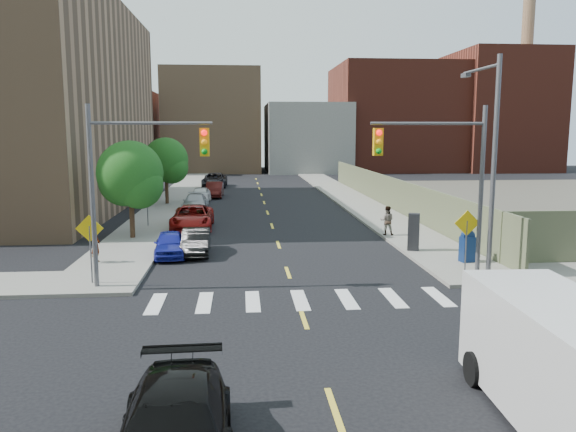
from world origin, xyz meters
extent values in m
plane|color=black|center=(0.00, 0.00, 0.00)|extent=(160.00, 160.00, 0.00)
cube|color=gray|center=(-7.75, 41.50, 0.07)|extent=(3.50, 73.00, 0.15)
cube|color=gray|center=(7.75, 41.50, 0.07)|extent=(3.50, 73.00, 0.15)
cube|color=#68714F|center=(9.60, 28.00, 1.25)|extent=(0.12, 44.00, 2.50)
cube|color=#592319|center=(-22.00, 70.00, 6.00)|extent=(14.00, 18.00, 12.00)
cube|color=#8C6B4C|center=(-6.00, 72.00, 7.50)|extent=(14.00, 16.00, 15.00)
cube|color=gray|center=(8.00, 70.00, 5.00)|extent=(12.00, 16.00, 10.00)
cube|color=#592319|center=(22.00, 72.00, 8.00)|extent=(18.00, 18.00, 16.00)
cube|color=#592319|center=(38.00, 70.00, 9.00)|extent=(14.00, 16.00, 18.00)
cylinder|color=#8C6B4C|center=(42.00, 70.00, 14.00)|extent=(1.80, 1.80, 28.00)
cylinder|color=#59595E|center=(-7.50, 6.00, 3.50)|extent=(0.18, 0.18, 7.00)
cylinder|color=#59595E|center=(-5.25, 6.00, 6.30)|extent=(4.50, 0.12, 0.12)
cube|color=#E5A50C|center=(-3.30, 6.00, 5.60)|extent=(0.35, 0.30, 1.05)
cylinder|color=#59595E|center=(7.50, 6.00, 3.50)|extent=(0.18, 0.18, 7.00)
cylinder|color=#59595E|center=(5.25, 6.00, 6.30)|extent=(4.50, 0.12, 0.12)
cube|color=#E5A50C|center=(3.30, 6.00, 5.60)|extent=(0.35, 0.30, 1.05)
cylinder|color=#59595E|center=(8.20, 6.50, 4.50)|extent=(0.20, 0.20, 9.00)
cylinder|color=#59595E|center=(8.20, 8.20, 8.60)|extent=(0.12, 3.50, 0.12)
cube|color=#59595E|center=(8.20, 9.80, 8.50)|extent=(0.25, 0.60, 0.18)
cylinder|color=#59595E|center=(-7.80, 6.50, 1.20)|extent=(0.06, 0.06, 2.40)
cube|color=yellow|center=(-7.80, 6.50, 2.30)|extent=(1.06, 0.04, 1.06)
cylinder|color=#59595E|center=(7.20, 6.50, 1.20)|extent=(0.06, 0.06, 2.40)
cube|color=yellow|center=(7.20, 6.50, 2.30)|extent=(1.06, 0.04, 1.06)
cylinder|color=#59595E|center=(-7.80, 20.00, 1.20)|extent=(0.06, 0.06, 2.40)
cube|color=yellow|center=(-7.80, 20.00, 2.30)|extent=(1.06, 0.04, 1.06)
cylinder|color=#332114|center=(-8.00, 16.00, 1.32)|extent=(0.28, 0.28, 2.64)
sphere|color=#194B15|center=(-8.00, 16.00, 3.72)|extent=(3.60, 3.60, 3.60)
sphere|color=#194B15|center=(-7.50, 15.70, 3.12)|extent=(2.64, 2.64, 2.64)
sphere|color=#194B15|center=(-8.40, 16.40, 3.30)|extent=(2.88, 2.88, 2.88)
cylinder|color=#332114|center=(-8.00, 31.00, 1.32)|extent=(0.28, 0.28, 2.64)
sphere|color=#194B15|center=(-8.00, 31.00, 3.72)|extent=(3.60, 3.60, 3.60)
sphere|color=#194B15|center=(-7.50, 30.70, 3.12)|extent=(2.64, 2.64, 2.64)
sphere|color=#194B15|center=(-8.40, 31.40, 3.30)|extent=(2.88, 2.88, 2.88)
imported|color=#1C229B|center=(-5.42, 11.62, 0.61)|extent=(1.77, 3.71, 1.22)
imported|color=black|center=(-4.20, 12.06, 0.62)|extent=(1.41, 3.81, 1.24)
imported|color=maroon|center=(-4.97, 19.29, 0.74)|extent=(2.46, 5.31, 1.47)
imported|color=#A2A5A9|center=(-5.47, 27.70, 0.63)|extent=(1.84, 4.36, 1.25)
imported|color=silver|center=(-5.37, 32.38, 0.67)|extent=(1.73, 3.98, 1.34)
imported|color=#390D0B|center=(-4.37, 36.36, 0.70)|extent=(1.59, 4.27, 1.40)
imported|color=black|center=(-4.78, 45.88, 0.77)|extent=(2.67, 5.59, 1.54)
cube|color=silver|center=(4.50, -4.97, 1.37)|extent=(2.44, 5.77, 2.40)
cube|color=black|center=(4.60, -2.78, 1.69)|extent=(2.08, 1.40, 0.98)
cylinder|color=black|center=(3.55, -3.06, 0.38)|extent=(0.34, 0.84, 0.83)
cylinder|color=black|center=(5.62, -3.16, 0.38)|extent=(0.34, 0.84, 0.83)
cube|color=navy|center=(8.20, 8.72, 0.72)|extent=(0.68, 0.57, 1.14)
cylinder|color=navy|center=(8.20, 8.72, 1.32)|extent=(0.63, 0.38, 0.59)
cube|color=black|center=(6.53, 11.34, 1.07)|extent=(0.67, 0.61, 1.85)
imported|color=gray|center=(-8.50, 10.02, 0.92)|extent=(0.42, 0.59, 1.54)
imported|color=gray|center=(6.30, 15.57, 0.98)|extent=(0.93, 0.81, 1.65)
camera|label=1|loc=(-1.98, -15.33, 6.00)|focal=35.00mm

